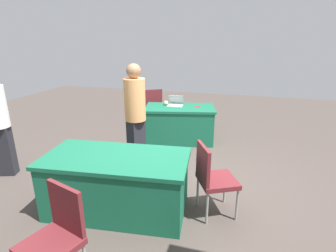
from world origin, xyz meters
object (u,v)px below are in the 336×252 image
object	(u,v)px
chair_tucked_right	(212,176)
chair_tucked_left	(153,105)
person_presenter	(135,112)
laptop_silver	(176,104)
scissors_red	(198,106)
table_mid_left	(117,183)
yarn_ball	(166,103)
chair_near_front	(56,234)
table_foreground	(180,124)

from	to	relation	value
chair_tucked_right	chair_tucked_left	bearing A→B (deg)	-176.04
person_presenter	laptop_silver	xyz separation A→B (m)	(-0.28, -1.52, -0.20)
person_presenter	laptop_silver	world-z (taller)	person_presenter
chair_tucked_right	scissors_red	world-z (taller)	chair_tucked_right
table_mid_left	yarn_ball	xyz separation A→B (m)	(0.15, -2.68, 0.42)
chair_near_front	chair_tucked_left	size ratio (longest dim) A/B	0.98
table_mid_left	laptop_silver	bearing A→B (deg)	-91.29
table_foreground	scissors_red	distance (m)	0.53
table_foreground	scissors_red	size ratio (longest dim) A/B	8.82
chair_tucked_left	person_presenter	bearing A→B (deg)	-109.96
chair_tucked_left	scissors_red	distance (m)	1.37
person_presenter	scissors_red	xyz separation A→B (m)	(-0.76, -1.56, -0.23)
chair_near_front	laptop_silver	xyz separation A→B (m)	(-0.06, -3.85, 0.25)
table_foreground	person_presenter	size ratio (longest dim) A/B	0.90
chair_tucked_left	chair_tucked_right	size ratio (longest dim) A/B	1.03
chair_near_front	scissors_red	world-z (taller)	chair_near_front
chair_tucked_right	scissors_red	distance (m)	2.59
table_mid_left	laptop_silver	size ratio (longest dim) A/B	5.61
yarn_ball	table_foreground	bearing A→B (deg)	168.40
laptop_silver	scissors_red	distance (m)	0.48
chair_tucked_right	laptop_silver	bearing A→B (deg)	177.32
scissors_red	chair_near_front	bearing A→B (deg)	25.90
table_mid_left	chair_tucked_right	xyz separation A→B (m)	(-1.17, -0.24, 0.16)
chair_near_front	scissors_red	xyz separation A→B (m)	(-0.53, -3.89, 0.22)
chair_near_front	laptop_silver	bearing A→B (deg)	-73.83
person_presenter	yarn_ball	world-z (taller)	person_presenter
table_foreground	chair_tucked_right	size ratio (longest dim) A/B	1.69
table_mid_left	scissors_red	size ratio (longest dim) A/B	10.43
table_mid_left	scissors_red	bearing A→B (deg)	-101.02
table_foreground	chair_tucked_right	xyz separation A→B (m)	(-0.99, 2.37, 0.16)
chair_tucked_left	person_presenter	world-z (taller)	person_presenter
table_mid_left	laptop_silver	world-z (taller)	laptop_silver
table_mid_left	person_presenter	bearing A→B (deg)	-79.30
table_foreground	chair_tucked_left	size ratio (longest dim) A/B	1.64
chair_tucked_right	scissors_red	bearing A→B (deg)	167.27
chair_tucked_left	chair_near_front	bearing A→B (deg)	-113.34
laptop_silver	yarn_ball	bearing A→B (deg)	0.78
table_mid_left	scissors_red	world-z (taller)	scissors_red
table_foreground	table_mid_left	size ratio (longest dim) A/B	0.85
yarn_ball	scissors_red	world-z (taller)	yarn_ball
chair_near_front	table_mid_left	bearing A→B (deg)	-72.85
chair_near_front	yarn_ball	distance (m)	3.84
laptop_silver	chair_tucked_left	bearing A→B (deg)	-44.38
person_presenter	scissors_red	world-z (taller)	person_presenter
table_foreground	table_mid_left	distance (m)	2.62
chair_tucked_left	scissors_red	xyz separation A→B (m)	(-1.22, 0.60, 0.20)
laptop_silver	yarn_ball	distance (m)	0.21
chair_tucked_left	yarn_ball	world-z (taller)	chair_tucked_left
yarn_ball	person_presenter	bearing A→B (deg)	87.22
laptop_silver	yarn_ball	xyz separation A→B (m)	(0.21, 0.02, 0.01)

